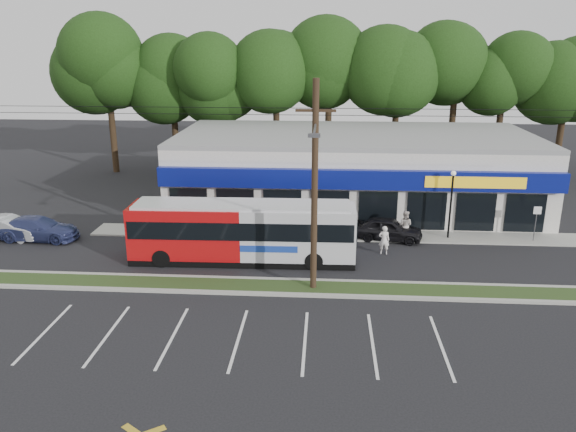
% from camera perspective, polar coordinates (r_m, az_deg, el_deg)
% --- Properties ---
extents(ground, '(120.00, 120.00, 0.00)m').
position_cam_1_polar(ground, '(26.84, -3.97, -8.12)').
color(ground, black).
rests_on(ground, ground).
extents(grass_strip, '(40.00, 1.60, 0.12)m').
position_cam_1_polar(grass_strip, '(27.71, -3.69, -7.13)').
color(grass_strip, '#273917').
rests_on(grass_strip, ground).
extents(curb_south, '(40.00, 0.25, 0.14)m').
position_cam_1_polar(curb_south, '(26.95, -3.93, -7.85)').
color(curb_south, '#9E9E93').
rests_on(curb_south, ground).
extents(curb_north, '(40.00, 0.25, 0.14)m').
position_cam_1_polar(curb_north, '(28.48, -3.47, -6.40)').
color(curb_north, '#9E9E93').
rests_on(curb_north, ground).
extents(sidewalk, '(32.00, 2.20, 0.10)m').
position_cam_1_polar(sidewalk, '(34.96, 6.19, -1.92)').
color(sidewalk, '#9E9E93').
rests_on(sidewalk, ground).
extents(strip_mall, '(25.00, 12.55, 5.30)m').
position_cam_1_polar(strip_mall, '(40.93, 6.67, 4.71)').
color(strip_mall, '#BBB7AD').
rests_on(strip_mall, ground).
extents(utility_pole, '(50.00, 2.77, 10.00)m').
position_cam_1_polar(utility_pole, '(25.66, 2.35, 3.56)').
color(utility_pole, black).
rests_on(utility_pole, ground).
extents(lamp_post, '(0.30, 0.30, 4.25)m').
position_cam_1_polar(lamp_post, '(34.78, 16.27, 1.89)').
color(lamp_post, black).
rests_on(lamp_post, ground).
extents(sign_post, '(0.45, 0.10, 2.23)m').
position_cam_1_polar(sign_post, '(36.28, 23.92, -0.14)').
color(sign_post, '#59595E').
rests_on(sign_post, ground).
extents(tree_line, '(46.76, 6.76, 11.83)m').
position_cam_1_polar(tree_line, '(50.09, 4.64, 13.73)').
color(tree_line, black).
rests_on(tree_line, ground).
extents(metrobus, '(12.20, 2.81, 3.26)m').
position_cam_1_polar(metrobus, '(30.45, -4.61, -1.48)').
color(metrobus, '#AE0D0F').
rests_on(metrobus, ground).
extents(car_dark, '(4.33, 2.37, 1.39)m').
position_cam_1_polar(car_dark, '(34.37, 10.13, -1.30)').
color(car_dark, black).
rests_on(car_dark, ground).
extents(car_silver, '(4.38, 1.90, 1.40)m').
position_cam_1_polar(car_silver, '(38.01, -26.57, -1.09)').
color(car_silver, '#ADB1B5').
rests_on(car_silver, ground).
extents(car_blue, '(4.94, 2.15, 1.41)m').
position_cam_1_polar(car_blue, '(37.10, -24.06, -1.17)').
color(car_blue, navy).
rests_on(car_blue, ground).
extents(pedestrian_a, '(0.63, 0.43, 1.67)m').
position_cam_1_polar(pedestrian_a, '(32.01, 9.73, -2.42)').
color(pedestrian_a, white).
rests_on(pedestrian_a, ground).
extents(pedestrian_b, '(1.06, 0.94, 1.83)m').
position_cam_1_polar(pedestrian_b, '(34.52, 11.79, -0.94)').
color(pedestrian_b, '#BCB3A9').
rests_on(pedestrian_b, ground).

